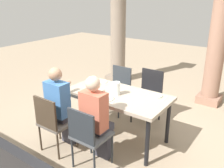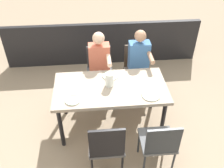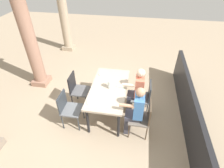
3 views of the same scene
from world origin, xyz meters
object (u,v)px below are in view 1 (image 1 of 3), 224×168
Objects in this scene: chair_west_south at (53,121)px; plate_0 at (99,82)px; diner_woman_green at (97,118)px; plate_1 at (106,98)px; chair_mid_north at (149,92)px; diner_man_white at (61,106)px; water_pitcher at (116,89)px; stone_column_near at (118,27)px; chair_mid_south at (88,134)px; dining_table at (117,98)px; plate_2 at (156,96)px; stone_column_centre at (218,40)px; chair_west_north at (118,86)px.

chair_west_south is 1.12m from plate_0.
plate_1 is at bearing 110.07° from diner_woman_green.
chair_mid_north is 0.74× the size of diner_man_white.
diner_woman_green reaches higher than water_pitcher.
chair_mid_south is at bearing -62.03° from stone_column_near.
water_pitcher is at bearing 81.70° from plate_1.
dining_table is 7.95× the size of plate_2.
dining_table is 1.02m from chair_west_south.
stone_column_near is 2.39m from stone_column_centre.
stone_column_centre reaches higher than diner_woman_green.
plate_2 is at bearing 65.69° from diner_woman_green.
plate_1 is (-0.87, -2.55, -0.57)m from stone_column_centre.
diner_man_white is (-0.00, -1.50, 0.16)m from chair_west_north.
chair_west_south is 0.25m from diner_man_white.
diner_man_white reaches higher than chair_west_north.
chair_mid_north reaches higher than chair_west_south.
chair_west_south is at bearing -163.27° from diner_woman_green.
chair_west_north is at bearing 90.00° from chair_west_south.
chair_west_north is 0.69× the size of diner_woman_green.
chair_mid_south is at bearing -58.74° from plate_0.
plate_2 is (1.07, 1.10, 0.27)m from chair_west_south.
diner_woman_green reaches higher than chair_west_north.
diner_man_white is (-0.66, -1.50, 0.13)m from chair_mid_north.
water_pitcher reaches higher than dining_table.
stone_column_centre is at bearing 63.53° from chair_mid_north.
plate_0 is (-1.38, -2.05, -0.57)m from stone_column_centre.
diner_man_white is 0.46× the size of stone_column_centre.
chair_west_south is 3.53× the size of plate_0.
stone_column_centre is 13.60× the size of water_pitcher.
stone_column_near reaches higher than plate_0.
plate_0 is 1.06m from plate_2.
chair_mid_south is at bearing -76.04° from plate_1.
diner_woman_green reaches higher than chair_west_south.
chair_west_north is at bearing 151.48° from plate_2.
plate_2 is at bearing -44.56° from stone_column_near.
plate_2 is at bearing 29.74° from water_pitcher.
chair_mid_south is at bearing -15.06° from diner_man_white.
stone_column_centre is 10.85× the size of plate_0.
stone_column_centre is at bearing -0.00° from stone_column_near.
stone_column_centre is (0.85, 2.30, 0.66)m from dining_table.
plate_1 is (-0.14, 0.39, 0.10)m from diner_woman_green.
plate_0 is (-0.66, -0.60, 0.24)m from chair_mid_north.
chair_mid_south is (-0.00, -1.68, -0.02)m from chair_mid_north.
chair_west_south reaches higher than plate_1.
chair_west_south is 0.83m from plate_1.
chair_mid_south is 0.65m from plate_1.
diner_man_white is at bearing -129.32° from dining_table.
dining_table is 7.96× the size of water_pitcher.
chair_west_south is 0.96× the size of chair_mid_north.
chair_mid_north reaches higher than chair_west_north.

